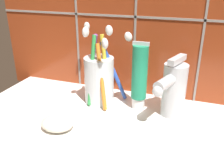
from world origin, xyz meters
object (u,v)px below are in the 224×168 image
toothpaste_tube (139,77)px  toothbrush_cup (99,78)px  soap_bar (57,123)px  sink_faucet (173,89)px

toothpaste_tube → toothbrush_cup: bearing=-179.8°
soap_bar → toothbrush_cup: bearing=76.4°
toothbrush_cup → sink_faucet: toothbrush_cup is taller
toothbrush_cup → toothpaste_tube: 9.60cm
toothpaste_tube → sink_faucet: (7.48, -0.97, -1.33)cm
toothbrush_cup → toothpaste_tube: toothbrush_cup is taller
toothbrush_cup → sink_faucet: (16.96, -0.94, 0.17)cm
toothpaste_tube → soap_bar: (-12.85, -13.93, -6.41)cm
toothpaste_tube → sink_faucet: bearing=-7.4°
toothpaste_tube → sink_faucet: size_ratio=1.18×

